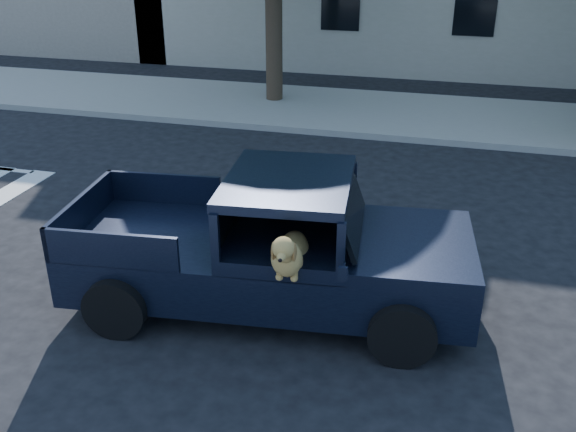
# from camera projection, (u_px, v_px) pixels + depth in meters

# --- Properties ---
(ground) EXTENTS (120.00, 120.00, 0.00)m
(ground) POSITION_uv_depth(u_px,v_px,m) (367.00, 321.00, 8.05)
(ground) COLOR black
(ground) RESTS_ON ground
(far_sidewalk) EXTENTS (60.00, 4.00, 0.15)m
(far_sidewalk) POSITION_uv_depth(u_px,v_px,m) (423.00, 116.00, 16.06)
(far_sidewalk) COLOR gray
(far_sidewalk) RESTS_ON ground
(lane_stripes) EXTENTS (21.60, 0.14, 0.01)m
(lane_stripes) POSITION_uv_depth(u_px,v_px,m) (519.00, 225.00, 10.55)
(lane_stripes) COLOR silver
(lane_stripes) RESTS_ON ground
(pickup_truck) EXTENTS (5.18, 2.73, 1.79)m
(pickup_truck) POSITION_uv_depth(u_px,v_px,m) (263.00, 263.00, 8.16)
(pickup_truck) COLOR black
(pickup_truck) RESTS_ON ground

